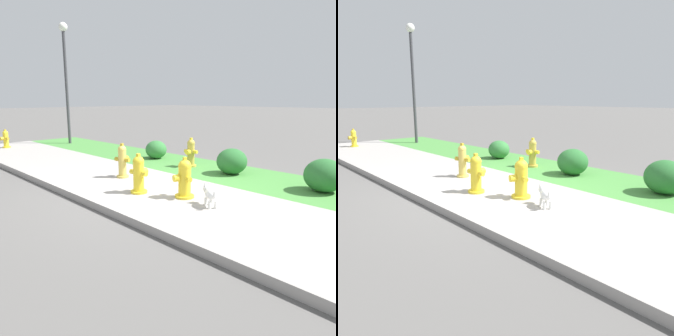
% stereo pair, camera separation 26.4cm
% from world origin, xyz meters
% --- Properties ---
extents(ground_plane, '(120.00, 120.00, 0.00)m').
position_xyz_m(ground_plane, '(0.00, 0.00, 0.00)').
color(ground_plane, '#5B5956').
extents(sidewalk_pavement, '(18.00, 2.43, 0.01)m').
position_xyz_m(sidewalk_pavement, '(0.00, 0.00, 0.01)').
color(sidewalk_pavement, '#9E9993').
rests_on(sidewalk_pavement, ground).
extents(grass_verge, '(18.00, 1.99, 0.01)m').
position_xyz_m(grass_verge, '(0.00, 2.21, 0.00)').
color(grass_verge, '#47893D').
rests_on(grass_verge, ground).
extents(street_curb, '(18.00, 0.16, 0.12)m').
position_xyz_m(street_curb, '(0.00, -1.29, 0.06)').
color(street_curb, '#9E9993').
rests_on(street_curb, ground).
extents(fire_hydrant_near_corner, '(0.36, 0.33, 0.65)m').
position_xyz_m(fire_hydrant_near_corner, '(-7.67, -0.12, 0.31)').
color(fire_hydrant_near_corner, yellow).
rests_on(fire_hydrant_near_corner, ground).
extents(fire_hydrant_far_end, '(0.40, 0.38, 0.72)m').
position_xyz_m(fire_hydrant_far_end, '(0.66, 0.08, 0.34)').
color(fire_hydrant_far_end, yellow).
rests_on(fire_hydrant_far_end, ground).
extents(fire_hydrant_mid_block, '(0.37, 0.34, 0.73)m').
position_xyz_m(fire_hydrant_mid_block, '(-1.06, 2.14, 0.35)').
color(fire_hydrant_mid_block, gold).
rests_on(fire_hydrant_mid_block, ground).
extents(fire_hydrant_across_street, '(0.39, 0.36, 0.73)m').
position_xyz_m(fire_hydrant_across_street, '(-0.11, -0.30, 0.35)').
color(fire_hydrant_across_street, yellow).
rests_on(fire_hydrant_across_street, ground).
extents(fire_hydrant_by_grass_verge, '(0.36, 0.33, 0.75)m').
position_xyz_m(fire_hydrant_by_grass_verge, '(-1.29, 0.20, 0.36)').
color(fire_hydrant_by_grass_verge, gold).
rests_on(fire_hydrant_by_grass_verge, ground).
extents(small_white_dog, '(0.40, 0.32, 0.37)m').
position_xyz_m(small_white_dog, '(1.26, 0.03, 0.21)').
color(small_white_dog, white).
rests_on(small_white_dog, ground).
extents(street_lamp, '(0.32, 0.32, 4.37)m').
position_xyz_m(street_lamp, '(-7.27, 2.07, 2.91)').
color(street_lamp, '#3D3D42').
rests_on(street_lamp, ground).
extents(shrub_bush_far_verge, '(0.72, 0.72, 0.61)m').
position_xyz_m(shrub_bush_far_verge, '(2.17, 2.21, 0.31)').
color(shrub_bush_far_verge, '#28662D').
rests_on(shrub_bush_far_verge, ground).
extents(shrub_bush_mid_verge, '(0.69, 0.69, 0.59)m').
position_xyz_m(shrub_bush_mid_verge, '(0.14, 2.19, 0.29)').
color(shrub_bush_mid_verge, '#28662D').
rests_on(shrub_bush_mid_verge, ground).
extents(shrub_bush_near_lamp, '(0.61, 0.61, 0.52)m').
position_xyz_m(shrub_bush_near_lamp, '(-2.53, 2.28, 0.26)').
color(shrub_bush_near_lamp, '#337538').
rests_on(shrub_bush_near_lamp, ground).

